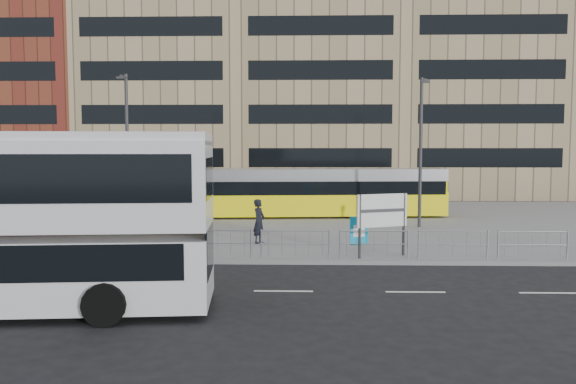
{
  "coord_description": "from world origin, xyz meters",
  "views": [
    {
      "loc": [
        2.59,
        -20.76,
        4.31
      ],
      "look_at": [
        1.87,
        6.0,
        2.26
      ],
      "focal_mm": 35.0,
      "sensor_mm": 36.0,
      "label": 1
    }
  ],
  "objects_px": {
    "station_sign": "(382,213)",
    "pedestrian": "(259,221)",
    "traffic_light_west": "(55,204)",
    "lamp_post_east": "(421,146)",
    "tram": "(240,193)",
    "ad_panel": "(359,231)",
    "lamp_post_west": "(127,143)"
  },
  "relations": [
    {
      "from": "station_sign",
      "to": "pedestrian",
      "type": "bearing_deg",
      "value": 127.81
    },
    {
      "from": "traffic_light_west",
      "to": "lamp_post_east",
      "type": "height_order",
      "value": "lamp_post_east"
    },
    {
      "from": "tram",
      "to": "traffic_light_west",
      "type": "height_order",
      "value": "traffic_light_west"
    },
    {
      "from": "station_sign",
      "to": "traffic_light_west",
      "type": "distance_m",
      "value": 12.98
    },
    {
      "from": "station_sign",
      "to": "ad_panel",
      "type": "height_order",
      "value": "station_sign"
    },
    {
      "from": "station_sign",
      "to": "lamp_post_east",
      "type": "distance_m",
      "value": 9.36
    },
    {
      "from": "pedestrian",
      "to": "lamp_post_west",
      "type": "distance_m",
      "value": 10.55
    },
    {
      "from": "ad_panel",
      "to": "lamp_post_west",
      "type": "xyz_separation_m",
      "value": [
        -11.99,
        8.25,
        3.66
      ]
    },
    {
      "from": "ad_panel",
      "to": "pedestrian",
      "type": "distance_m",
      "value": 4.69
    },
    {
      "from": "tram",
      "to": "station_sign",
      "type": "height_order",
      "value": "tram"
    },
    {
      "from": "ad_panel",
      "to": "pedestrian",
      "type": "relative_size",
      "value": 0.74
    },
    {
      "from": "lamp_post_west",
      "to": "lamp_post_east",
      "type": "height_order",
      "value": "lamp_post_west"
    },
    {
      "from": "tram",
      "to": "lamp_post_west",
      "type": "distance_m",
      "value": 7.38
    },
    {
      "from": "station_sign",
      "to": "pedestrian",
      "type": "distance_m",
      "value": 5.89
    },
    {
      "from": "ad_panel",
      "to": "traffic_light_west",
      "type": "height_order",
      "value": "traffic_light_west"
    },
    {
      "from": "ad_panel",
      "to": "traffic_light_west",
      "type": "bearing_deg",
      "value": 166.01
    },
    {
      "from": "pedestrian",
      "to": "station_sign",
      "type": "bearing_deg",
      "value": -100.29
    },
    {
      "from": "station_sign",
      "to": "lamp_post_west",
      "type": "xyz_separation_m",
      "value": [
        -12.77,
        9.23,
        2.81
      ]
    },
    {
      "from": "tram",
      "to": "ad_panel",
      "type": "xyz_separation_m",
      "value": [
        6.1,
        -11.5,
        -0.63
      ]
    },
    {
      "from": "pedestrian",
      "to": "lamp_post_west",
      "type": "bearing_deg",
      "value": 72.48
    },
    {
      "from": "ad_panel",
      "to": "lamp_post_east",
      "type": "xyz_separation_m",
      "value": [
        3.97,
        7.41,
        3.48
      ]
    },
    {
      "from": "traffic_light_west",
      "to": "station_sign",
      "type": "bearing_deg",
      "value": -12.12
    },
    {
      "from": "pedestrian",
      "to": "traffic_light_west",
      "type": "xyz_separation_m",
      "value": [
        -7.97,
        -2.53,
        1.0
      ]
    },
    {
      "from": "lamp_post_west",
      "to": "station_sign",
      "type": "bearing_deg",
      "value": -35.85
    },
    {
      "from": "ad_panel",
      "to": "lamp_post_west",
      "type": "relative_size",
      "value": 0.18
    },
    {
      "from": "pedestrian",
      "to": "lamp_post_east",
      "type": "height_order",
      "value": "lamp_post_east"
    },
    {
      "from": "station_sign",
      "to": "tram",
      "type": "bearing_deg",
      "value": 97.98
    },
    {
      "from": "tram",
      "to": "station_sign",
      "type": "distance_m",
      "value": 14.25
    },
    {
      "from": "traffic_light_west",
      "to": "lamp_post_east",
      "type": "distance_m",
      "value": 18.13
    },
    {
      "from": "traffic_light_west",
      "to": "lamp_post_west",
      "type": "distance_m",
      "value": 9.09
    },
    {
      "from": "ad_panel",
      "to": "tram",
      "type": "bearing_deg",
      "value": 101.71
    },
    {
      "from": "lamp_post_west",
      "to": "lamp_post_east",
      "type": "bearing_deg",
      "value": -3.0
    }
  ]
}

